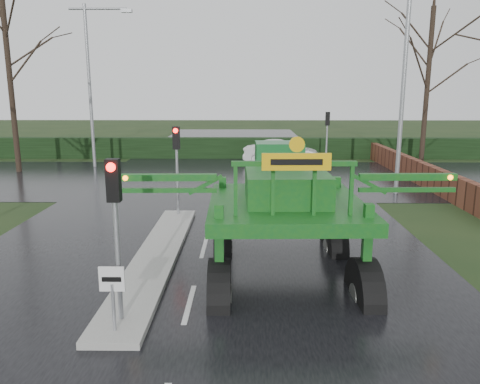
{
  "coord_description": "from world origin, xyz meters",
  "views": [
    {
      "loc": [
        1.28,
        -9.95,
        4.81
      ],
      "look_at": [
        1.13,
        3.04,
        2.0
      ],
      "focal_mm": 35.0,
      "sensor_mm": 36.0,
      "label": 1
    }
  ],
  "objects_px": {
    "street_light_left_far": "(94,72)",
    "white_sedan": "(281,165)",
    "traffic_signal_far": "(327,127)",
    "crop_sprayer": "(219,203)",
    "traffic_signal_near": "(115,206)",
    "street_light_right": "(398,64)",
    "traffic_signal_mid": "(177,151)",
    "keep_left_sign": "(112,288)"
  },
  "relations": [
    {
      "from": "street_light_left_far",
      "to": "white_sedan",
      "type": "height_order",
      "value": "street_light_left_far"
    },
    {
      "from": "traffic_signal_far",
      "to": "crop_sprayer",
      "type": "distance_m",
      "value": 20.28
    },
    {
      "from": "traffic_signal_far",
      "to": "crop_sprayer",
      "type": "relative_size",
      "value": 0.41
    },
    {
      "from": "traffic_signal_far",
      "to": "street_light_left_far",
      "type": "relative_size",
      "value": 0.35
    },
    {
      "from": "street_light_left_far",
      "to": "traffic_signal_far",
      "type": "bearing_deg",
      "value": 0.03
    },
    {
      "from": "street_light_left_far",
      "to": "white_sedan",
      "type": "bearing_deg",
      "value": 4.19
    },
    {
      "from": "traffic_signal_near",
      "to": "crop_sprayer",
      "type": "distance_m",
      "value": 2.56
    },
    {
      "from": "traffic_signal_far",
      "to": "street_light_right",
      "type": "bearing_deg",
      "value": 101.95
    },
    {
      "from": "traffic_signal_mid",
      "to": "white_sedan",
      "type": "xyz_separation_m",
      "value": [
        4.97,
        13.38,
        -2.59
      ]
    },
    {
      "from": "traffic_signal_near",
      "to": "street_light_left_far",
      "type": "height_order",
      "value": "street_light_left_far"
    },
    {
      "from": "traffic_signal_mid",
      "to": "white_sedan",
      "type": "distance_m",
      "value": 14.5
    },
    {
      "from": "crop_sprayer",
      "to": "traffic_signal_near",
      "type": "bearing_deg",
      "value": -142.46
    },
    {
      "from": "street_light_right",
      "to": "white_sedan",
      "type": "xyz_separation_m",
      "value": [
        -4.53,
        8.87,
        -5.99
      ]
    },
    {
      "from": "traffic_signal_far",
      "to": "crop_sprayer",
      "type": "height_order",
      "value": "crop_sprayer"
    },
    {
      "from": "traffic_signal_mid",
      "to": "traffic_signal_far",
      "type": "distance_m",
      "value": 14.75
    },
    {
      "from": "traffic_signal_far",
      "to": "street_light_right",
      "type": "distance_m",
      "value": 8.86
    },
    {
      "from": "keep_left_sign",
      "to": "crop_sprayer",
      "type": "bearing_deg",
      "value": 46.49
    },
    {
      "from": "keep_left_sign",
      "to": "street_light_right",
      "type": "distance_m",
      "value": 17.23
    },
    {
      "from": "traffic_signal_far",
      "to": "crop_sprayer",
      "type": "bearing_deg",
      "value": 73.31
    },
    {
      "from": "traffic_signal_near",
      "to": "street_light_left_far",
      "type": "bearing_deg",
      "value": 108.17
    },
    {
      "from": "keep_left_sign",
      "to": "traffic_signal_far",
      "type": "relative_size",
      "value": 0.38
    },
    {
      "from": "street_light_left_far",
      "to": "white_sedan",
      "type": "relative_size",
      "value": 2.04
    },
    {
      "from": "traffic_signal_mid",
      "to": "traffic_signal_far",
      "type": "height_order",
      "value": "same"
    },
    {
      "from": "street_light_left_far",
      "to": "traffic_signal_near",
      "type": "bearing_deg",
      "value": -71.83
    },
    {
      "from": "keep_left_sign",
      "to": "white_sedan",
      "type": "distance_m",
      "value": 22.94
    },
    {
      "from": "traffic_signal_near",
      "to": "crop_sprayer",
      "type": "height_order",
      "value": "crop_sprayer"
    },
    {
      "from": "traffic_signal_near",
      "to": "street_light_left_far",
      "type": "distance_m",
      "value": 22.37
    },
    {
      "from": "street_light_right",
      "to": "street_light_left_far",
      "type": "relative_size",
      "value": 1.0
    },
    {
      "from": "street_light_right",
      "to": "white_sedan",
      "type": "bearing_deg",
      "value": 117.05
    },
    {
      "from": "street_light_left_far",
      "to": "crop_sprayer",
      "type": "height_order",
      "value": "street_light_left_far"
    },
    {
      "from": "traffic_signal_mid",
      "to": "white_sedan",
      "type": "height_order",
      "value": "traffic_signal_mid"
    },
    {
      "from": "street_light_right",
      "to": "street_light_left_far",
      "type": "distance_m",
      "value": 18.24
    },
    {
      "from": "traffic_signal_near",
      "to": "traffic_signal_far",
      "type": "bearing_deg",
      "value": 69.64
    },
    {
      "from": "traffic_signal_far",
      "to": "street_light_right",
      "type": "xyz_separation_m",
      "value": [
        1.69,
        -8.01,
        3.4
      ]
    },
    {
      "from": "street_light_left_far",
      "to": "white_sedan",
      "type": "xyz_separation_m",
      "value": [
        11.86,
        0.87,
        -5.99
      ]
    },
    {
      "from": "white_sedan",
      "to": "street_light_left_far",
      "type": "bearing_deg",
      "value": 103.45
    },
    {
      "from": "traffic_signal_near",
      "to": "street_light_left_far",
      "type": "relative_size",
      "value": 0.35
    },
    {
      "from": "street_light_right",
      "to": "traffic_signal_near",
      "type": "bearing_deg",
      "value": -126.13
    },
    {
      "from": "keep_left_sign",
      "to": "crop_sprayer",
      "type": "xyz_separation_m",
      "value": [
        1.98,
        2.08,
        1.21
      ]
    },
    {
      "from": "street_light_left_far",
      "to": "crop_sprayer",
      "type": "relative_size",
      "value": 1.16
    },
    {
      "from": "street_light_right",
      "to": "crop_sprayer",
      "type": "relative_size",
      "value": 1.16
    },
    {
      "from": "traffic_signal_mid",
      "to": "street_light_right",
      "type": "xyz_separation_m",
      "value": [
        9.49,
        4.51,
        3.4
      ]
    }
  ]
}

